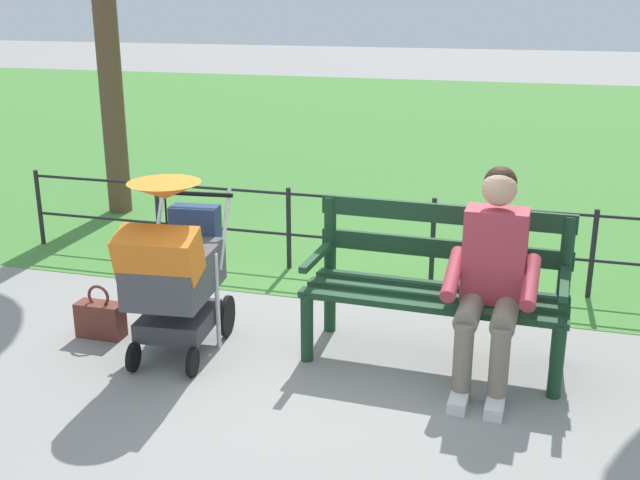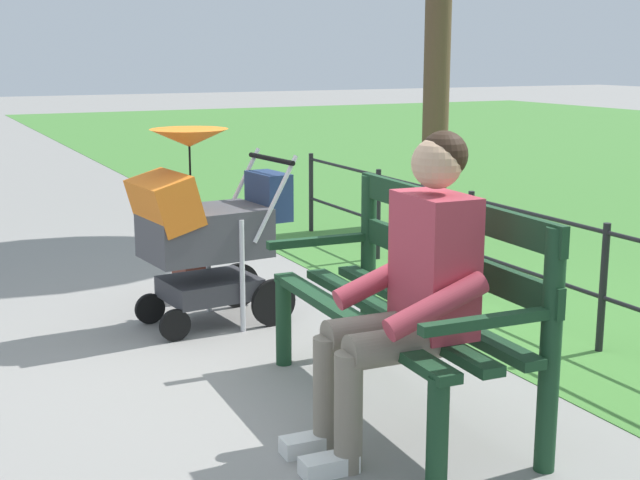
% 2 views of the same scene
% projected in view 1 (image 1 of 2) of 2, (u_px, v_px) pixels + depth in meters
% --- Properties ---
extents(ground_plane, '(60.00, 60.00, 0.00)m').
position_uv_depth(ground_plane, '(308.00, 348.00, 5.03)').
color(ground_plane, gray).
extents(grass_lawn, '(40.00, 16.00, 0.01)m').
position_uv_depth(grass_lawn, '(457.00, 130.00, 13.08)').
color(grass_lawn, '#478438').
rests_on(grass_lawn, ground).
extents(park_bench, '(1.62, 0.66, 0.96)m').
position_uv_depth(park_bench, '(437.00, 278.00, 4.76)').
color(park_bench, '#193D23').
rests_on(park_bench, ground).
extents(person_on_bench, '(0.55, 0.74, 1.28)m').
position_uv_depth(person_on_bench, '(492.00, 273.00, 4.42)').
color(person_on_bench, slate).
rests_on(person_on_bench, ground).
extents(stroller, '(0.58, 0.93, 1.15)m').
position_uv_depth(stroller, '(174.00, 267.00, 4.77)').
color(stroller, black).
rests_on(stroller, ground).
extents(handbag, '(0.32, 0.14, 0.37)m').
position_uv_depth(handbag, '(100.00, 319.00, 5.16)').
color(handbag, brown).
rests_on(handbag, ground).
extents(park_fence, '(6.04, 0.04, 0.70)m').
position_uv_depth(park_fence, '(359.00, 227.00, 6.21)').
color(park_fence, black).
rests_on(park_fence, ground).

